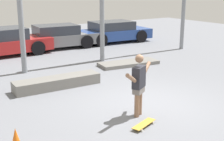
{
  "coord_description": "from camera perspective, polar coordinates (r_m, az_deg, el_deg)",
  "views": [
    {
      "loc": [
        -5.4,
        -6.35,
        3.23
      ],
      "look_at": [
        -0.28,
        1.32,
        0.72
      ],
      "focal_mm": 50.0,
      "sensor_mm": 36.0,
      "label": 1
    }
  ],
  "objects": [
    {
      "name": "parked_car_blue",
      "position": [
        18.53,
        0.28,
        7.1
      ],
      "size": [
        4.42,
        2.21,
        1.24
      ],
      "rotation": [
        0.0,
        0.0,
        -0.07
      ],
      "color": "#284793",
      "rests_on": "ground_plane"
    },
    {
      "name": "parked_car_red",
      "position": [
        15.78,
        -19.53,
        4.89
      ],
      "size": [
        4.48,
        2.12,
        1.31
      ],
      "rotation": [
        0.0,
        0.0,
        0.03
      ],
      "color": "red",
      "rests_on": "ground_plane"
    },
    {
      "name": "parked_car_grey",
      "position": [
        16.98,
        -9.79,
        6.12
      ],
      "size": [
        4.1,
        2.12,
        1.24
      ],
      "rotation": [
        0.0,
        0.0,
        -0.08
      ],
      "color": "slate",
      "rests_on": "ground_plane"
    },
    {
      "name": "ground_plane",
      "position": [
        8.94,
        6.21,
        -6.08
      ],
      "size": [
        36.0,
        36.0,
        0.0
      ],
      "primitive_type": "plane",
      "color": "slate"
    },
    {
      "name": "grind_box",
      "position": [
        10.37,
        -9.93,
        -2.16
      ],
      "size": [
        2.88,
        0.77,
        0.35
      ],
      "primitive_type": "cube",
      "rotation": [
        0.0,
        0.0,
        -0.04
      ],
      "color": "slate",
      "rests_on": "ground_plane"
    },
    {
      "name": "skateboard",
      "position": [
        7.54,
        5.85,
        -9.72
      ],
      "size": [
        0.79,
        0.45,
        0.08
      ],
      "rotation": [
        0.0,
        0.0,
        0.34
      ],
      "color": "gold",
      "rests_on": "ground_plane"
    },
    {
      "name": "skateboarder",
      "position": [
        7.85,
        4.92,
        -2.23
      ],
      "size": [
        1.31,
        0.77,
        1.61
      ],
      "rotation": [
        0.0,
        0.0,
        0.5
      ],
      "color": "#8C664C",
      "rests_on": "ground_plane"
    },
    {
      "name": "manual_pad",
      "position": [
        13.21,
        3.06,
        1.34
      ],
      "size": [
        2.65,
        1.26,
        0.14
      ],
      "primitive_type": "cube",
      "rotation": [
        0.0,
        0.0,
        -0.14
      ],
      "color": "slate",
      "rests_on": "ground_plane"
    }
  ]
}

